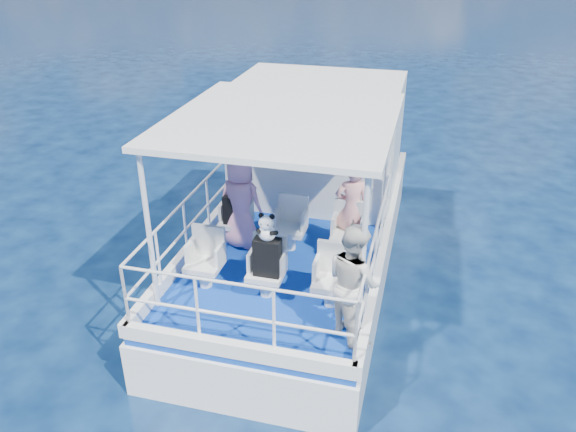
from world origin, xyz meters
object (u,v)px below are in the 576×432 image
object	(u,v)px
passenger_port_fwd	(241,202)
backpack_center	(267,257)
passenger_stbd_aft	(353,282)
panda	(267,227)

from	to	relation	value
passenger_port_fwd	backpack_center	size ratio (longest dim) A/B	2.83
passenger_stbd_aft	backpack_center	xyz separation A→B (m)	(-1.21, 0.46, -0.12)
panda	passenger_port_fwd	bearing A→B (deg)	122.02
backpack_center	panda	size ratio (longest dim) A/B	1.41
passenger_port_fwd	panda	xyz separation A→B (m)	(0.81, -1.29, 0.35)
backpack_center	panda	world-z (taller)	panda
passenger_stbd_aft	panda	bearing A→B (deg)	28.87
passenger_port_fwd	passenger_stbd_aft	world-z (taller)	passenger_stbd_aft
panda	passenger_stbd_aft	bearing A→B (deg)	-20.31
passenger_stbd_aft	backpack_center	world-z (taller)	passenger_stbd_aft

